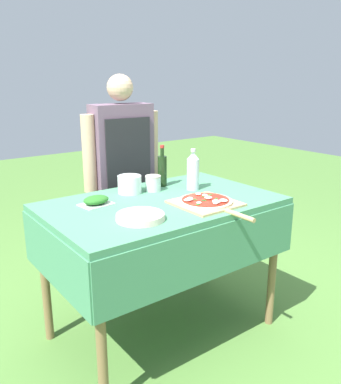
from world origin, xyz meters
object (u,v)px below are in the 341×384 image
Objects in this scene: person_cook at (123,168)px; water_bottle at (193,171)px; pizza_on_peel at (207,202)px; oil_bottle at (162,170)px; herb_container at (96,201)px; mixing_tub at (130,184)px; prep_table at (162,218)px; sauce_jar at (153,184)px; plate_stack at (140,217)px.

person_cook is 0.56m from water_bottle.
oil_bottle is at bearing 84.90° from pizza_on_peel.
herb_container is 1.29× the size of mixing_tub.
prep_table is 13.61× the size of sauce_jar.
sauce_jar is (0.08, 0.20, 0.14)m from prep_table.
herb_container is at bearing 100.18° from plate_stack.
mixing_tub is at bearing -177.09° from oil_bottle.
person_cook reaches higher than oil_bottle.
water_bottle is 1.38× the size of herb_container.
pizza_on_peel is 5.32× the size of sauce_jar.
oil_bottle is 0.13m from sauce_jar.
person_cook is 2.98× the size of pizza_on_peel.
water_bottle is 0.62m from plate_stack.
mixing_tub is (-0.21, 0.45, 0.04)m from pizza_on_peel.
person_cook reaches higher than pizza_on_peel.
person_cook is 15.88× the size of sauce_jar.
prep_table is 7.11× the size of herb_container.
plate_stack is (-0.55, -0.26, -0.10)m from water_bottle.
pizza_on_peel is 0.49m from mixing_tub.
oil_bottle reaches higher than prep_table.
prep_table is at bearing -126.36° from oil_bottle.
person_cook reaches higher than sauce_jar.
pizza_on_peel is at bearing -36.94° from herb_container.
prep_table is at bearing -24.93° from herb_container.
pizza_on_peel is 2.02× the size of water_bottle.
pizza_on_peel is 0.47m from oil_bottle.
prep_table is at bearing -111.77° from sauce_jar.
oil_bottle is at bearing 53.64° from prep_table.
plate_stack is at bearing -115.43° from mixing_tub.
plate_stack is 2.51× the size of sauce_jar.
oil_bottle is at bearing 11.57° from herb_container.
sauce_jar is at bearing 99.35° from pizza_on_peel.
herb_container reaches higher than plate_stack.
prep_table is 0.86× the size of person_cook.
plate_stack is (-0.26, -0.19, 0.12)m from prep_table.
person_cook is at bearing 64.74° from plate_stack.
sauce_jar is (0.40, 0.05, 0.02)m from herb_container.
sauce_jar reaches higher than herb_container.
person_cook is 6.02× the size of water_bottle.
person_cook is 10.73× the size of mixing_tub.
plate_stack is (-0.45, -0.44, -0.09)m from oil_bottle.
herb_container is 1.91× the size of sauce_jar.
water_bottle is at bearing 25.79° from plate_stack.
water_bottle is at bearing 15.13° from prep_table.
water_bottle is (0.17, -0.53, 0.05)m from person_cook.
person_cook is (0.11, 0.61, 0.17)m from prep_table.
pizza_on_peel is at bearing -80.55° from sauce_jar.
oil_bottle reaches higher than sauce_jar.
mixing_tub is 1.48× the size of sauce_jar.
water_bottle reaches higher than plate_stack.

